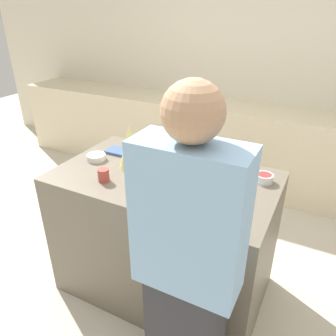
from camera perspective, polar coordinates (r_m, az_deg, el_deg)
ground_plane at (r=2.72m, az=-0.51°, el=-19.36°), size 12.00×12.00×0.00m
wall_back at (r=3.98m, az=14.68°, el=16.37°), size 8.00×0.05×2.60m
back_cabinet_block at (r=3.91m, az=12.12°, el=3.67°), size 6.00×0.60×0.94m
kitchen_island at (r=2.40m, az=-0.56°, el=-11.42°), size 1.44×0.86×0.96m
baking_tray at (r=2.08m, az=0.10°, el=-1.99°), size 0.44×0.26×0.01m
gingerbread_house at (r=2.03m, az=0.11°, el=1.01°), size 0.20×0.16×0.30m
decorative_tree at (r=2.20m, az=-6.60°, el=3.69°), size 0.16×0.16×0.30m
candy_bowl_front_corner at (r=2.57m, az=-4.93°, el=4.13°), size 0.11×0.11×0.04m
candy_bowl_near_tray_right at (r=2.01m, az=11.08°, el=-3.01°), size 0.11×0.11×0.04m
candy_bowl_far_left at (r=2.40m, az=-12.40°, el=1.91°), size 0.14×0.14×0.04m
candy_bowl_far_right at (r=2.19m, az=7.62°, el=-0.05°), size 0.11×0.11×0.05m
candy_bowl_center_rear at (r=2.50m, az=-0.48°, el=3.60°), size 0.10×0.10×0.04m
candy_bowl_near_tray_left at (r=2.13m, az=16.39°, el=-1.65°), size 0.11×0.11×0.05m
candy_bowl_beside_tree at (r=2.33m, az=4.09°, el=1.90°), size 0.12×0.12×0.05m
cookbook at (r=2.50m, az=-8.77°, el=2.93°), size 0.16×0.13×0.02m
mug at (r=2.09m, az=-11.16°, el=-1.23°), size 0.07×0.07×0.08m
person at (r=1.52m, az=3.45°, el=-17.53°), size 0.46×0.57×1.75m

